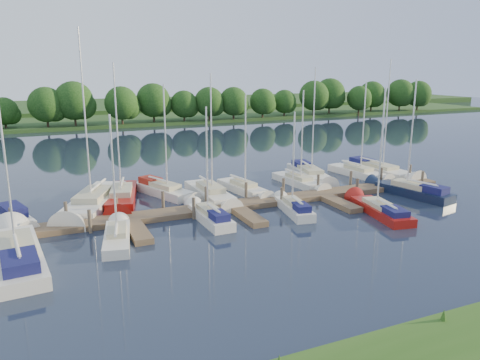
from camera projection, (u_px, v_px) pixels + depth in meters
name	position (u px, v px, depth m)	size (l,w,h in m)	color
ground	(283.00, 243.00, 29.28)	(260.00, 260.00, 0.00)	#1A2335
dock	(236.00, 208.00, 35.72)	(40.00, 6.00, 0.40)	brown
mooring_pilings	(231.00, 199.00, 36.63)	(38.24, 2.84, 2.00)	#473D33
far_shore	(106.00, 118.00, 95.86)	(180.00, 30.00, 0.60)	#1E4119
distant_hill	(91.00, 107.00, 117.99)	(220.00, 40.00, 1.40)	#335224
treeline	(112.00, 105.00, 82.85)	(144.17, 10.17, 8.24)	#38281C
motorboat	(15.00, 219.00, 32.76)	(3.03, 5.80, 1.60)	silver
sailboat_n_2	(93.00, 204.00, 36.56)	(6.35, 10.89, 14.00)	silver
sailboat_n_3	(122.00, 199.00, 37.98)	(3.87, 9.07, 11.50)	maroon
sailboat_n_4	(164.00, 192.00, 39.90)	(4.05, 7.47, 9.76)	silver
sailboat_n_5	(211.00, 195.00, 38.90)	(2.16, 8.26, 10.68)	silver
sailboat_n_6	(244.00, 189.00, 40.83)	(2.56, 6.92, 8.83)	silver
sailboat_n_7	(299.00, 182.00, 43.37)	(2.24, 7.14, 9.04)	silver
sailboat_n_8	(310.00, 174.00, 46.28)	(3.40, 8.84, 11.03)	silver
sailboat_n_9	(359.00, 174.00, 46.84)	(2.59, 7.64, 9.69)	silver
sailboat_n_10	(380.00, 170.00, 48.13)	(2.89, 9.49, 11.84)	silver
sailboat_s_0	(17.00, 256.00, 26.43)	(3.26, 10.49, 13.18)	silver
sailboat_s_1	(117.00, 238.00, 29.40)	(2.56, 6.51, 8.32)	silver
sailboat_s_2	(210.00, 217.00, 33.28)	(1.63, 6.48, 8.45)	silver
sailboat_s_3	(294.00, 208.00, 35.23)	(2.31, 6.10, 7.90)	silver
sailboat_s_4	(379.00, 210.00, 34.94)	(2.94, 7.68, 9.60)	maroon
sailboat_s_5	(411.00, 192.00, 39.82)	(3.25, 7.93, 10.16)	black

